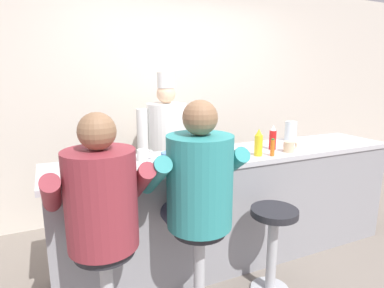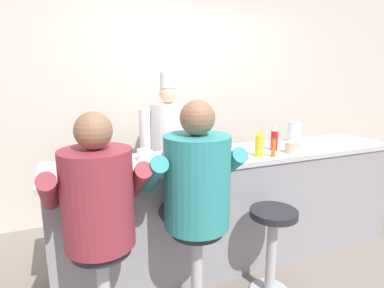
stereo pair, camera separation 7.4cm
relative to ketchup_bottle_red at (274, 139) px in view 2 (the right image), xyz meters
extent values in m
plane|color=slate|center=(-0.35, -0.28, -1.08)|extent=(20.00, 20.00, 0.00)
cube|color=beige|center=(-0.35, 1.36, 0.27)|extent=(10.00, 0.06, 2.70)
cube|color=gray|center=(-0.35, 0.04, -0.61)|extent=(3.07, 0.60, 0.94)
cube|color=#BCBCC1|center=(-0.35, 0.04, -0.12)|extent=(3.13, 0.63, 0.04)
cylinder|color=red|center=(0.00, 0.00, -0.02)|extent=(0.06, 0.06, 0.17)
cone|color=white|center=(0.00, 0.00, 0.09)|extent=(0.05, 0.05, 0.05)
cylinder|color=yellow|center=(-0.25, -0.13, -0.02)|extent=(0.07, 0.07, 0.17)
cone|color=yellow|center=(-0.25, -0.13, 0.10)|extent=(0.05, 0.05, 0.05)
cylinder|color=orange|center=(-0.15, -0.19, -0.04)|extent=(0.03, 0.03, 0.13)
cylinder|color=#287F2D|center=(-0.15, -0.19, 0.04)|extent=(0.02, 0.02, 0.01)
cylinder|color=silver|center=(0.41, 0.23, -0.01)|extent=(0.12, 0.12, 0.19)
cube|color=silver|center=(0.48, 0.23, 0.00)|extent=(0.01, 0.01, 0.12)
cylinder|color=white|center=(-1.57, -0.12, -0.09)|extent=(0.24, 0.24, 0.02)
ellipsoid|color=#E0BC60|center=(-1.57, -0.12, -0.07)|extent=(0.11, 0.08, 0.03)
cylinder|color=#4C7FB7|center=(-0.95, 0.08, -0.08)|extent=(0.13, 0.13, 0.05)
cylinder|color=beige|center=(0.07, -0.14, -0.06)|extent=(0.09, 0.09, 0.09)
torus|color=beige|center=(0.13, -0.14, -0.05)|extent=(0.07, 0.02, 0.07)
cylinder|color=white|center=(-1.16, 0.11, -0.06)|extent=(0.09, 0.09, 0.09)
torus|color=white|center=(-1.11, 0.11, -0.05)|extent=(0.07, 0.02, 0.07)
cube|color=silver|center=(-0.80, 0.04, -0.03)|extent=(0.10, 0.06, 0.14)
cube|color=black|center=(-0.80, 0.01, -0.03)|extent=(0.06, 0.01, 0.05)
cylinder|color=#232328|center=(-1.58, -0.51, -0.43)|extent=(0.35, 0.35, 0.05)
cylinder|color=#33384C|center=(-1.68, -0.32, -0.39)|extent=(0.15, 0.40, 0.15)
cylinder|color=#33384C|center=(-1.48, -0.32, -0.39)|extent=(0.15, 0.40, 0.15)
cylinder|color=maroon|center=(-1.58, -0.51, -0.12)|extent=(0.40, 0.40, 0.56)
cylinder|color=maroon|center=(-1.83, -0.40, -0.09)|extent=(0.10, 0.43, 0.34)
cylinder|color=maroon|center=(-1.33, -0.40, -0.09)|extent=(0.10, 0.43, 0.34)
sphere|color=#8C6647|center=(-1.58, -0.51, 0.27)|extent=(0.21, 0.21, 0.21)
cylinder|color=#B2B5BA|center=(-0.97, -0.51, -0.74)|extent=(0.08, 0.08, 0.64)
cylinder|color=#232328|center=(-0.97, -0.51, -0.43)|extent=(0.35, 0.35, 0.05)
cylinder|color=#33384C|center=(-1.08, -0.30, -0.39)|extent=(0.16, 0.42, 0.16)
cylinder|color=#33384C|center=(-0.86, -0.30, -0.39)|extent=(0.16, 0.42, 0.16)
cylinder|color=teal|center=(-0.97, -0.51, -0.10)|extent=(0.42, 0.42, 0.60)
cylinder|color=teal|center=(-1.24, -0.39, -0.07)|extent=(0.11, 0.45, 0.36)
cylinder|color=teal|center=(-0.71, -0.39, -0.07)|extent=(0.11, 0.45, 0.36)
sphere|color=#8C6647|center=(-0.97, -0.51, 0.30)|extent=(0.22, 0.22, 0.22)
cylinder|color=#B2B5BA|center=(-0.36, -0.51, -0.74)|extent=(0.08, 0.08, 0.64)
cylinder|color=#232328|center=(-0.36, -0.51, -0.43)|extent=(0.35, 0.35, 0.05)
cube|color=#232328|center=(-0.67, 0.92, -0.70)|extent=(0.32, 0.17, 0.76)
cube|color=white|center=(-0.67, 0.87, -0.55)|extent=(0.29, 0.02, 0.46)
cylinder|color=white|center=(-0.67, 0.92, -0.03)|extent=(0.41, 0.41, 0.57)
sphere|color=#DBB28E|center=(-0.67, 0.92, 0.35)|extent=(0.20, 0.20, 0.20)
cylinder|color=white|center=(-0.67, 0.92, 0.49)|extent=(0.18, 0.18, 0.16)
cylinder|color=white|center=(-0.93, 0.92, -0.03)|extent=(0.12, 0.12, 0.49)
cylinder|color=white|center=(-0.40, 0.92, -0.03)|extent=(0.12, 0.12, 0.49)
camera|label=1|loc=(-1.81, -2.24, 0.57)|focal=30.00mm
camera|label=2|loc=(-1.74, -2.27, 0.57)|focal=30.00mm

